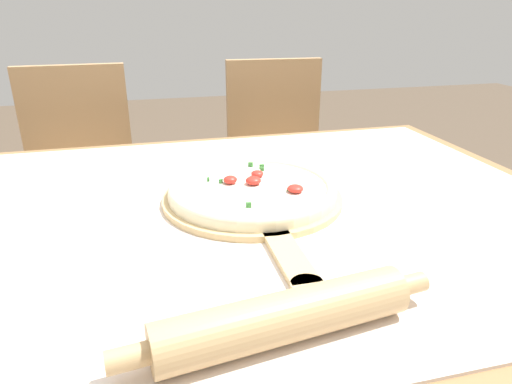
% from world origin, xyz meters
% --- Properties ---
extents(dining_table, '(1.39, 1.03, 0.72)m').
position_xyz_m(dining_table, '(0.00, 0.00, 0.63)').
color(dining_table, olive).
rests_on(dining_table, ground_plane).
extents(towel_cloth, '(1.31, 0.95, 0.00)m').
position_xyz_m(towel_cloth, '(0.00, 0.00, 0.73)').
color(towel_cloth, silver).
rests_on(towel_cloth, dining_table).
extents(pizza_peel, '(0.36, 0.52, 0.01)m').
position_xyz_m(pizza_peel, '(0.05, 0.01, 0.74)').
color(pizza_peel, tan).
rests_on(pizza_peel, towel_cloth).
extents(pizza, '(0.33, 0.33, 0.04)m').
position_xyz_m(pizza, '(0.05, 0.03, 0.75)').
color(pizza, beige).
rests_on(pizza, pizza_peel).
extents(rolling_pin, '(0.40, 0.10, 0.06)m').
position_xyz_m(rolling_pin, '(-0.01, -0.38, 0.76)').
color(rolling_pin, tan).
rests_on(rolling_pin, towel_cloth).
extents(chair_left, '(0.41, 0.41, 0.90)m').
position_xyz_m(chair_left, '(-0.39, 0.89, 0.52)').
color(chair_left, tan).
rests_on(chair_left, ground_plane).
extents(chair_right, '(0.42, 0.42, 0.90)m').
position_xyz_m(chair_right, '(0.36, 0.89, 0.52)').
color(chair_right, tan).
rests_on(chair_right, ground_plane).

